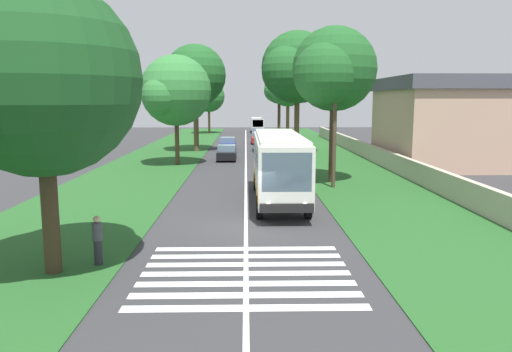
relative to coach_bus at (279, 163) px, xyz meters
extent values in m
plane|color=#333335|center=(-5.21, 1.80, -2.15)|extent=(160.00, 160.00, 0.00)
cube|color=#235623|center=(9.79, 10.00, -2.13)|extent=(120.00, 8.00, 0.04)
cube|color=#235623|center=(9.79, -6.40, -2.13)|extent=(120.00, 8.00, 0.04)
cube|color=silver|center=(9.79, 1.80, -2.14)|extent=(110.00, 0.16, 0.01)
cube|color=silver|center=(-0.03, 0.00, -0.05)|extent=(11.00, 2.50, 2.90)
cube|color=slate|center=(0.27, 0.00, 0.48)|extent=(9.68, 2.54, 0.85)
cube|color=slate|center=(-5.49, 0.00, 0.30)|extent=(0.08, 2.20, 1.74)
cube|color=orange|center=(-0.03, 0.00, -1.05)|extent=(10.78, 2.53, 0.36)
cube|color=silver|center=(-0.03, 0.00, 1.49)|extent=(10.56, 2.30, 0.18)
cube|color=black|center=(-5.61, 0.00, -1.28)|extent=(0.16, 2.40, 0.40)
sphere|color=#F2EDCC|center=(-5.55, 0.80, -1.15)|extent=(0.24, 0.24, 0.24)
sphere|color=#F2EDCC|center=(-5.55, -0.81, -1.15)|extent=(0.24, 0.24, 0.24)
cylinder|color=black|center=(-3.93, 1.15, -1.60)|extent=(1.10, 0.32, 1.10)
cylinder|color=black|center=(3.47, 1.15, -1.60)|extent=(1.10, 0.32, 1.10)
cylinder|color=black|center=(-3.93, -1.15, -1.60)|extent=(1.10, 0.32, 1.10)
cylinder|color=black|center=(3.47, -1.15, -1.60)|extent=(1.10, 0.32, 1.10)
cube|color=silver|center=(-14.15, 1.80, -2.14)|extent=(0.45, 6.80, 0.01)
cube|color=silver|center=(-13.25, 1.80, -2.14)|extent=(0.45, 6.80, 0.01)
cube|color=silver|center=(-12.35, 1.80, -2.14)|extent=(0.45, 6.80, 0.01)
cube|color=silver|center=(-11.45, 1.80, -2.14)|extent=(0.45, 6.80, 0.01)
cube|color=silver|center=(-10.55, 1.80, -2.14)|extent=(0.45, 6.80, 0.01)
cube|color=silver|center=(-9.65, 1.80, -2.14)|extent=(0.45, 6.80, 0.01)
cube|color=silver|center=(-8.75, 1.80, -2.14)|extent=(0.45, 6.80, 0.01)
cube|color=black|center=(19.25, 3.58, -1.62)|extent=(4.30, 1.75, 0.70)
cube|color=slate|center=(19.15, 3.58, -0.99)|extent=(2.00, 1.61, 0.55)
cylinder|color=black|center=(17.90, 4.36, -1.83)|extent=(0.64, 0.22, 0.64)
cylinder|color=black|center=(20.60, 4.36, -1.83)|extent=(0.64, 0.22, 0.64)
cylinder|color=black|center=(17.90, 2.80, -1.83)|extent=(0.64, 0.22, 0.64)
cylinder|color=black|center=(20.60, 2.80, -1.83)|extent=(0.64, 0.22, 0.64)
cube|color=navy|center=(28.75, 3.83, -1.62)|extent=(4.30, 1.75, 0.70)
cube|color=slate|center=(28.65, 3.83, -0.99)|extent=(2.00, 1.61, 0.55)
cylinder|color=black|center=(27.40, 4.61, -1.83)|extent=(0.64, 0.22, 0.64)
cylinder|color=black|center=(30.10, 4.61, -1.83)|extent=(0.64, 0.22, 0.64)
cylinder|color=black|center=(27.40, 3.05, -1.83)|extent=(0.64, 0.22, 0.64)
cylinder|color=black|center=(30.10, 3.05, -1.83)|extent=(0.64, 0.22, 0.64)
cube|color=#B21E1E|center=(36.95, 0.20, -1.62)|extent=(4.30, 1.75, 0.70)
cube|color=slate|center=(36.85, 0.20, -0.99)|extent=(2.00, 1.61, 0.55)
cylinder|color=black|center=(35.60, 0.98, -1.83)|extent=(0.64, 0.22, 0.64)
cylinder|color=black|center=(38.30, 0.98, -1.83)|extent=(0.64, 0.22, 0.64)
cylinder|color=black|center=(35.60, -0.58, -1.83)|extent=(0.64, 0.22, 0.64)
cylinder|color=black|center=(38.30, -0.58, -1.83)|extent=(0.64, 0.22, 0.64)
cube|color=navy|center=(46.89, 0.01, -1.62)|extent=(4.30, 1.75, 0.70)
cube|color=slate|center=(46.79, 0.01, -0.99)|extent=(2.00, 1.61, 0.55)
cylinder|color=black|center=(45.54, 0.79, -1.83)|extent=(0.64, 0.22, 0.64)
cylinder|color=black|center=(48.24, 0.79, -1.83)|extent=(0.64, 0.22, 0.64)
cylinder|color=black|center=(45.54, -0.77, -1.83)|extent=(0.64, 0.22, 0.64)
cylinder|color=black|center=(48.24, -0.77, -1.83)|extent=(0.64, 0.22, 0.64)
cube|color=silver|center=(58.67, -0.23, -0.67)|extent=(6.00, 2.10, 2.10)
cube|color=slate|center=(58.87, -0.23, -0.29)|extent=(5.04, 2.13, 0.70)
cube|color=slate|center=(55.70, -0.23, -0.46)|extent=(0.06, 1.76, 1.18)
cylinder|color=black|center=(56.77, 0.72, -1.77)|extent=(0.76, 0.24, 0.76)
cylinder|color=black|center=(60.57, 0.72, -1.77)|extent=(0.76, 0.24, 0.76)
cylinder|color=black|center=(56.77, -1.18, -1.77)|extent=(0.76, 0.24, 0.76)
cylinder|color=black|center=(60.57, -1.18, -1.77)|extent=(0.76, 0.24, 0.76)
cylinder|color=brown|center=(27.17, 7.19, 1.06)|extent=(0.55, 0.55, 6.34)
sphere|color=#1E5623|center=(27.17, 7.19, 6.04)|extent=(6.58, 6.58, 6.58)
sphere|color=#1E5623|center=(29.14, 7.19, 5.55)|extent=(4.78, 4.78, 4.78)
sphere|color=#1E5623|center=(25.52, 8.18, 5.55)|extent=(3.69, 3.69, 3.69)
cylinder|color=#3D2D1E|center=(-11.28, 8.06, 0.16)|extent=(0.53, 0.53, 4.52)
sphere|color=#19471E|center=(-11.28, 8.06, 4.10)|extent=(6.11, 6.11, 6.11)
sphere|color=#19471E|center=(-9.45, 8.06, 3.64)|extent=(4.57, 4.57, 4.57)
cylinder|color=#4C3826|center=(15.79, 7.72, 0.23)|extent=(0.37, 0.37, 4.67)
sphere|color=#337A38|center=(15.79, 7.72, 4.22)|extent=(6.00, 6.00, 6.00)
sphere|color=#337A38|center=(17.59, 7.72, 3.77)|extent=(3.33, 3.33, 3.33)
sphere|color=#337A38|center=(14.29, 8.62, 3.77)|extent=(3.38, 3.38, 3.38)
cylinder|color=brown|center=(55.95, 7.89, 0.24)|extent=(0.37, 0.37, 4.70)
sphere|color=#286B2D|center=(55.95, 7.89, 4.03)|extent=(5.23, 5.23, 5.23)
sphere|color=#286B2D|center=(57.51, 7.89, 3.64)|extent=(3.64, 3.64, 3.64)
sphere|color=#286B2D|center=(54.64, 8.67, 3.64)|extent=(3.41, 3.41, 3.41)
cylinder|color=brown|center=(24.81, -3.52, 1.30)|extent=(0.54, 0.54, 6.81)
sphere|color=#1E5623|center=(24.81, -3.52, 6.74)|extent=(7.40, 7.40, 7.40)
sphere|color=#1E5623|center=(27.03, -3.52, 6.18)|extent=(5.09, 5.09, 5.09)
sphere|color=#1E5623|center=(22.97, -2.41, 6.18)|extent=(5.25, 5.25, 5.25)
cylinder|color=brown|center=(45.62, -4.32, 0.76)|extent=(0.49, 0.49, 5.72)
sphere|color=#286B2D|center=(45.62, -4.32, 5.06)|extent=(5.25, 5.25, 5.25)
sphere|color=#286B2D|center=(47.19, -4.32, 4.67)|extent=(3.21, 3.21, 3.21)
sphere|color=#286B2D|center=(44.31, -3.54, 4.67)|extent=(3.37, 3.37, 3.37)
cylinder|color=#3D2D1E|center=(56.48, -3.78, 0.89)|extent=(0.50, 0.50, 5.99)
sphere|color=#286B2D|center=(56.48, -3.78, 5.25)|extent=(4.99, 4.99, 4.99)
sphere|color=#286B2D|center=(57.98, -3.78, 4.88)|extent=(3.40, 3.40, 3.40)
sphere|color=#286B2D|center=(55.24, -3.04, 4.88)|extent=(3.68, 3.68, 3.68)
cylinder|color=#3D2D1E|center=(6.31, -4.06, 0.91)|extent=(0.48, 0.48, 6.03)
sphere|color=#1E5623|center=(6.31, -4.06, 5.45)|extent=(5.56, 5.56, 5.56)
sphere|color=#1E5623|center=(7.98, -4.06, 5.04)|extent=(3.74, 3.74, 3.74)
sphere|color=#1E5623|center=(4.92, -3.23, 5.04)|extent=(4.05, 4.05, 4.05)
cylinder|color=#473828|center=(4.26, -3.79, 2.20)|extent=(0.24, 0.24, 8.61)
cube|color=#3D3326|center=(4.26, -3.79, 5.91)|extent=(0.12, 1.40, 0.12)
cube|color=#B2A893|center=(14.79, -9.80, -1.40)|extent=(70.00, 0.40, 1.42)
cube|color=tan|center=(15.43, -14.90, 1.05)|extent=(12.06, 8.73, 6.39)
cube|color=#4C4C56|center=(15.43, -14.90, 4.79)|extent=(12.66, 9.33, 1.07)
cylinder|color=#26262D|center=(-10.54, 6.82, -1.68)|extent=(0.28, 0.28, 0.85)
cylinder|color=#3F3F47|center=(-10.54, 6.82, -0.96)|extent=(0.34, 0.34, 0.60)
sphere|color=tan|center=(-10.54, 6.82, -0.54)|extent=(0.24, 0.24, 0.24)
camera|label=1|loc=(-26.86, 1.79, 3.44)|focal=34.73mm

